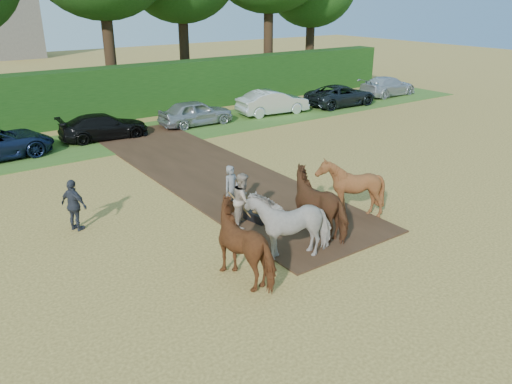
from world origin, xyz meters
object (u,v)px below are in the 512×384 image
plough_team (304,211)px  parked_cars (182,116)px  spectator_near (243,200)px  spectator_far (74,205)px

plough_team → parked_cars: plough_team is taller
spectator_near → plough_team: (0.82, -1.97, 0.11)m
spectator_near → plough_team: plough_team is taller
spectator_near → spectator_far: bearing=99.4°
spectator_near → parked_cars: spectator_near is taller
plough_team → spectator_near: bearing=112.5°
spectator_far → spectator_near: bearing=-150.6°
plough_team → parked_cars: bearing=76.6°
spectator_far → parked_cars: (8.61, 9.47, -0.14)m
spectator_far → parked_cars: bearing=-71.4°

